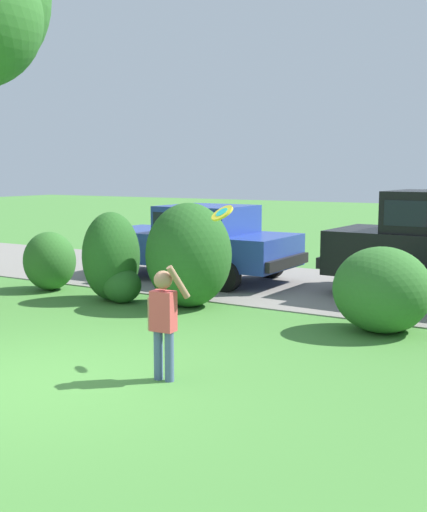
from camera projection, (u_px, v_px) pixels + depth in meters
The scene contains 9 objects.
ground_plane at pixel (38, 381), 6.94m from camera, with size 80.00×80.00×0.00m, color #478438.
driveway_strip at pixel (293, 286), 12.67m from camera, with size 28.00×4.40×0.02m, color gray.
shrub_near_tree at pixel (50, 261), 12.22m from camera, with size 1.01×0.97×1.12m.
shrub_centre_left at pixel (113, 260), 11.22m from camera, with size 1.14×1.08×1.56m.
shrub_centre at pixel (187, 258), 10.70m from camera, with size 1.44×1.44×1.74m.
shrub_centre_right at pixel (385, 293), 9.01m from camera, with size 1.38×1.26×1.22m.
parked_sedan at pixel (198, 239), 13.34m from camera, with size 4.42×2.14×1.56m.
child_thrower at pixel (164, 316), 6.89m from camera, with size 0.45×0.28×1.29m.
frisbee at pixel (222, 213), 7.43m from camera, with size 0.32×0.25×0.24m.
Camera 1 is at (5.08, -4.76, 2.27)m, focal length 44.96 mm.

